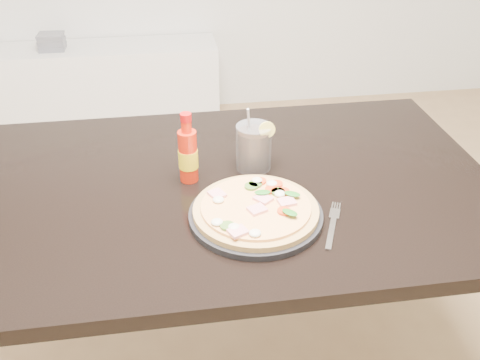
{
  "coord_description": "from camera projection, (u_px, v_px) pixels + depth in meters",
  "views": [
    {
      "loc": [
        -0.43,
        -1.11,
        1.52
      ],
      "look_at": [
        -0.26,
        -0.03,
        0.83
      ],
      "focal_mm": 40.0,
      "sensor_mm": 36.0,
      "label": 1
    }
  ],
  "objects": [
    {
      "name": "dining_table",
      "position": [
        234.0,
        207.0,
        1.47
      ],
      "size": [
        1.4,
        0.9,
        0.75
      ],
      "color": "black",
      "rests_on": "ground"
    },
    {
      "name": "plate",
      "position": [
        256.0,
        215.0,
        1.29
      ],
      "size": [
        0.32,
        0.32,
        0.02
      ],
      "primitive_type": "cylinder",
      "color": "black",
      "rests_on": "dining_table"
    },
    {
      "name": "pizza",
      "position": [
        256.0,
        208.0,
        1.28
      ],
      "size": [
        0.3,
        0.3,
        0.03
      ],
      "color": "tan",
      "rests_on": "plate"
    },
    {
      "name": "hot_sauce_bottle",
      "position": [
        188.0,
        155.0,
        1.4
      ],
      "size": [
        0.06,
        0.06,
        0.19
      ],
      "rotation": [
        0.0,
        0.0,
        -0.23
      ],
      "color": "red",
      "rests_on": "dining_table"
    },
    {
      "name": "cola_cup",
      "position": [
        254.0,
        148.0,
        1.46
      ],
      "size": [
        0.1,
        0.1,
        0.19
      ],
      "rotation": [
        0.0,
        0.0,
        0.08
      ],
      "color": "black",
      "rests_on": "dining_table"
    },
    {
      "name": "fork",
      "position": [
        333.0,
        223.0,
        1.27
      ],
      "size": [
        0.09,
        0.18,
        0.0
      ],
      "rotation": [
        0.0,
        0.0,
        -0.4
      ],
      "color": "silver",
      "rests_on": "dining_table"
    },
    {
      "name": "media_console",
      "position": [
        103.0,
        86.0,
        3.28
      ],
      "size": [
        1.4,
        0.34,
        0.5
      ],
      "primitive_type": "cube",
      "color": "white",
      "rests_on": "ground"
    },
    {
      "name": "cd_stack",
      "position": [
        52.0,
        42.0,
        3.08
      ],
      "size": [
        0.14,
        0.12,
        0.09
      ],
      "color": "slate",
      "rests_on": "media_console"
    }
  ]
}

